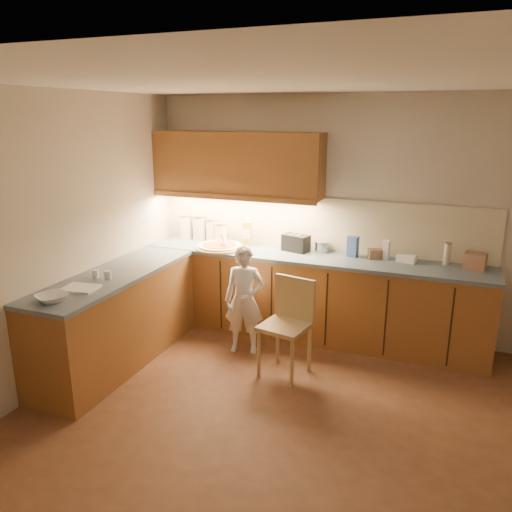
% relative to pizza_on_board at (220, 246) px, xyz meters
% --- Properties ---
extents(room, '(4.54, 4.50, 2.62)m').
position_rel_pizza_on_board_xyz_m(room, '(1.40, -1.60, 0.73)').
color(room, brown).
rests_on(room, ground).
extents(l_counter, '(3.77, 2.62, 0.92)m').
position_rel_pizza_on_board_xyz_m(l_counter, '(0.47, -0.35, -0.48)').
color(l_counter, '#915A2A').
rests_on(l_counter, ground).
extents(backsplash, '(3.75, 0.02, 0.58)m').
position_rel_pizza_on_board_xyz_m(backsplash, '(1.02, 0.39, 0.27)').
color(backsplash, beige).
rests_on(backsplash, l_counter).
extents(upper_cabinets, '(1.95, 0.36, 0.73)m').
position_rel_pizza_on_board_xyz_m(upper_cabinets, '(0.12, 0.23, 0.90)').
color(upper_cabinets, '#915A2A').
rests_on(upper_cabinets, ground).
extents(pizza_on_board, '(0.55, 0.55, 0.22)m').
position_rel_pizza_on_board_xyz_m(pizza_on_board, '(0.00, 0.00, 0.00)').
color(pizza_on_board, tan).
rests_on(pizza_on_board, l_counter).
extents(child, '(0.46, 0.35, 1.12)m').
position_rel_pizza_on_board_xyz_m(child, '(0.52, -0.53, -0.38)').
color(child, white).
rests_on(child, ground).
extents(wooden_chair, '(0.48, 0.48, 0.92)m').
position_rel_pizza_on_board_xyz_m(wooden_chair, '(1.07, -0.77, -0.41)').
color(wooden_chair, tan).
rests_on(wooden_chair, ground).
extents(mixing_bowl, '(0.33, 0.33, 0.06)m').
position_rel_pizza_on_board_xyz_m(mixing_bowl, '(-0.55, -2.00, 0.01)').
color(mixing_bowl, white).
rests_on(mixing_bowl, l_counter).
extents(canister_a, '(0.15, 0.15, 0.30)m').
position_rel_pizza_on_board_xyz_m(canister_a, '(-0.59, 0.29, 0.12)').
color(canister_a, white).
rests_on(canister_a, l_counter).
extents(canister_b, '(0.17, 0.17, 0.30)m').
position_rel_pizza_on_board_xyz_m(canister_b, '(-0.40, 0.29, 0.13)').
color(canister_b, beige).
rests_on(canister_b, l_counter).
extents(canister_c, '(0.14, 0.14, 0.27)m').
position_rel_pizza_on_board_xyz_m(canister_c, '(-0.24, 0.29, 0.11)').
color(canister_c, white).
rests_on(canister_c, l_counter).
extents(canister_d, '(0.15, 0.15, 0.24)m').
position_rel_pizza_on_board_xyz_m(canister_d, '(-0.10, 0.26, 0.10)').
color(canister_d, silver).
rests_on(canister_d, l_counter).
extents(oil_jug, '(0.12, 0.10, 0.32)m').
position_rel_pizza_on_board_xyz_m(oil_jug, '(0.23, 0.26, 0.12)').
color(oil_jug, '#AD9822').
rests_on(oil_jug, l_counter).
extents(toaster, '(0.32, 0.24, 0.19)m').
position_rel_pizza_on_board_xyz_m(toaster, '(0.83, 0.21, 0.07)').
color(toaster, black).
rests_on(toaster, l_counter).
extents(steel_pot, '(0.16, 0.16, 0.12)m').
position_rel_pizza_on_board_xyz_m(steel_pot, '(1.10, 0.28, 0.04)').
color(steel_pot, '#B2B2B7').
rests_on(steel_pot, l_counter).
extents(blue_box, '(0.12, 0.10, 0.22)m').
position_rel_pizza_on_board_xyz_m(blue_box, '(1.46, 0.22, 0.09)').
color(blue_box, '#35529F').
rests_on(blue_box, l_counter).
extents(card_box_a, '(0.17, 0.15, 0.10)m').
position_rel_pizza_on_board_xyz_m(card_box_a, '(1.70, 0.24, 0.03)').
color(card_box_a, '#9B7553').
rests_on(card_box_a, l_counter).
extents(white_bottle, '(0.08, 0.08, 0.20)m').
position_rel_pizza_on_board_xyz_m(white_bottle, '(1.80, 0.25, 0.08)').
color(white_bottle, silver).
rests_on(white_bottle, l_counter).
extents(flat_pack, '(0.21, 0.17, 0.08)m').
position_rel_pizza_on_board_xyz_m(flat_pack, '(2.02, 0.23, 0.01)').
color(flat_pack, white).
rests_on(flat_pack, l_counter).
extents(tall_jar, '(0.07, 0.07, 0.23)m').
position_rel_pizza_on_board_xyz_m(tall_jar, '(2.40, 0.27, 0.09)').
color(tall_jar, beige).
rests_on(tall_jar, l_counter).
extents(card_box_b, '(0.23, 0.19, 0.16)m').
position_rel_pizza_on_board_xyz_m(card_box_b, '(2.66, 0.22, 0.05)').
color(card_box_b, '#966C50').
rests_on(card_box_b, l_counter).
extents(dough_cloth, '(0.32, 0.27, 0.02)m').
position_rel_pizza_on_board_xyz_m(dough_cloth, '(-0.54, -1.68, -0.01)').
color(dough_cloth, white).
rests_on(dough_cloth, l_counter).
extents(spice_jar_a, '(0.06, 0.06, 0.08)m').
position_rel_pizza_on_board_xyz_m(spice_jar_a, '(-0.62, -1.37, 0.01)').
color(spice_jar_a, white).
rests_on(spice_jar_a, l_counter).
extents(spice_jar_b, '(0.07, 0.07, 0.08)m').
position_rel_pizza_on_board_xyz_m(spice_jar_b, '(-0.48, -1.37, 0.02)').
color(spice_jar_b, white).
rests_on(spice_jar_b, l_counter).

